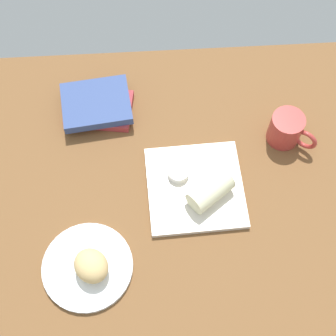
{
  "coord_description": "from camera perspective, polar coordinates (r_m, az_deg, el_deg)",
  "views": [
    {
      "loc": [
        8.06,
        53.36,
        119.38
      ],
      "look_at": [
        4.63,
        -3.16,
        7.0
      ],
      "focal_mm": 51.6,
      "sensor_mm": 36.0,
      "label": 1
    }
  ],
  "objects": [
    {
      "name": "sauce_cup",
      "position": [
        1.26,
        1.23,
        -0.56
      ],
      "size": [
        5.42,
        5.42,
        2.15
      ],
      "color": "silver",
      "rests_on": "square_plate"
    },
    {
      "name": "book_stack",
      "position": [
        1.38,
        -8.33,
        7.29
      ],
      "size": [
        20.7,
        17.31,
        4.97
      ],
      "color": "#A53338",
      "rests_on": "dining_table"
    },
    {
      "name": "scone_pastry",
      "position": [
        1.16,
        -9.06,
        -11.34
      ],
      "size": [
        11.34,
        11.6,
        6.36
      ],
      "primitive_type": "ellipsoid",
      "rotation": [
        0.0,
        0.0,
        2.2
      ],
      "color": "#D9B472",
      "rests_on": "round_plate"
    },
    {
      "name": "square_plate",
      "position": [
        1.26,
        3.23,
        -2.32
      ],
      "size": [
        25.56,
        25.56,
        1.6
      ],
      "primitive_type": "cube",
      "rotation": [
        0.0,
        0.0,
        0.04
      ],
      "color": "silver",
      "rests_on": "dining_table"
    },
    {
      "name": "dining_table",
      "position": [
        1.29,
        2.14,
        -2.14
      ],
      "size": [
        110.0,
        90.0,
        4.0
      ],
      "primitive_type": "cube",
      "color": "brown",
      "rests_on": "ground"
    },
    {
      "name": "coffee_mug",
      "position": [
        1.33,
        13.86,
        4.48
      ],
      "size": [
        12.09,
        10.66,
        9.17
      ],
      "color": "#B23833",
      "rests_on": "dining_table"
    },
    {
      "name": "round_plate",
      "position": [
        1.2,
        -9.48,
        -11.44
      ],
      "size": [
        21.97,
        21.97,
        1.4
      ],
      "primitive_type": "cylinder",
      "color": "white",
      "rests_on": "dining_table"
    },
    {
      "name": "breakfast_wrap",
      "position": [
        1.22,
        5.02,
        -2.7
      ],
      "size": [
        12.97,
        11.91,
        6.23
      ],
      "primitive_type": "cylinder",
      "rotation": [
        1.57,
        0.0,
        2.21
      ],
      "color": "beige",
      "rests_on": "square_plate"
    }
  ]
}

